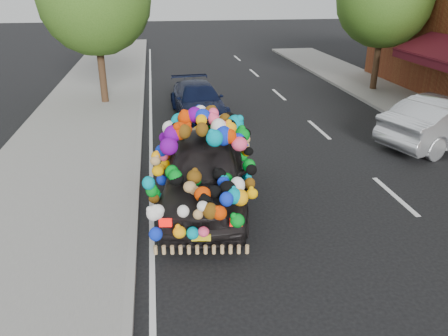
% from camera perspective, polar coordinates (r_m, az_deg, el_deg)
% --- Properties ---
extents(ground, '(100.00, 100.00, 0.00)m').
position_cam_1_polar(ground, '(9.69, 2.50, -5.15)').
color(ground, black).
rests_on(ground, ground).
extents(sidewalk, '(4.00, 60.00, 0.12)m').
position_cam_1_polar(sidewalk, '(9.84, -23.03, -6.29)').
color(sidewalk, gray).
rests_on(sidewalk, ground).
extents(kerb, '(0.15, 60.00, 0.13)m').
position_cam_1_polar(kerb, '(9.52, -11.58, -5.75)').
color(kerb, gray).
rests_on(kerb, ground).
extents(lane_markings, '(6.00, 50.00, 0.01)m').
position_cam_1_polar(lane_markings, '(10.93, 21.38, -3.37)').
color(lane_markings, silver).
rests_on(lane_markings, ground).
extents(tree_far_b, '(4.00, 4.00, 5.90)m').
position_cam_1_polar(tree_far_b, '(20.79, 20.25, 19.94)').
color(tree_far_b, '#332114').
rests_on(tree_far_b, ground).
extents(plush_art_car, '(2.79, 4.91, 2.17)m').
position_cam_1_polar(plush_art_car, '(9.45, -2.60, 1.51)').
color(plush_art_car, black).
rests_on(plush_art_car, ground).
extents(navy_sedan, '(2.02, 4.27, 1.20)m').
position_cam_1_polar(navy_sedan, '(16.11, -3.39, 8.80)').
color(navy_sedan, black).
rests_on(navy_sedan, ground).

